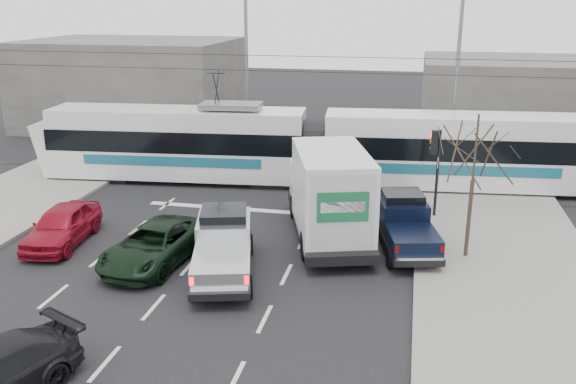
% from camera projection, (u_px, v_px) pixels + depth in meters
% --- Properties ---
extents(ground, '(120.00, 120.00, 0.00)m').
position_uv_depth(ground, '(237.00, 270.00, 20.56)').
color(ground, black).
rests_on(ground, ground).
extents(sidewalk_right, '(6.00, 60.00, 0.15)m').
position_uv_depth(sidewalk_right, '(518.00, 293.00, 18.78)').
color(sidewalk_right, gray).
rests_on(sidewalk_right, ground).
extents(rails, '(60.00, 1.60, 0.03)m').
position_uv_depth(rails, '(295.00, 185.00, 29.88)').
color(rails, '#33302D').
rests_on(rails, ground).
extents(building_left, '(14.00, 10.00, 6.00)m').
position_uv_depth(building_left, '(133.00, 83.00, 42.88)').
color(building_left, slate).
rests_on(building_left, ground).
extents(building_right, '(12.00, 10.00, 5.00)m').
position_uv_depth(building_right, '(516.00, 98.00, 39.83)').
color(building_right, slate).
rests_on(building_right, ground).
extents(bare_tree, '(2.40, 2.40, 5.00)m').
position_uv_depth(bare_tree, '(475.00, 155.00, 20.25)').
color(bare_tree, '#47382B').
rests_on(bare_tree, ground).
extents(traffic_signal, '(0.44, 0.44, 3.60)m').
position_uv_depth(traffic_signal, '(435.00, 155.00, 24.52)').
color(traffic_signal, black).
rests_on(traffic_signal, ground).
extents(street_lamp_near, '(2.38, 0.25, 9.00)m').
position_uv_depth(street_lamp_near, '(453.00, 74.00, 30.62)').
color(street_lamp_near, slate).
rests_on(street_lamp_near, ground).
extents(street_lamp_far, '(2.38, 0.25, 9.00)m').
position_uv_depth(street_lamp_far, '(243.00, 65.00, 34.73)').
color(street_lamp_far, slate).
rests_on(street_lamp_far, ground).
extents(catenary, '(60.00, 0.20, 7.00)m').
position_uv_depth(catenary, '(295.00, 106.00, 28.70)').
color(catenary, black).
rests_on(catenary, ground).
extents(tram, '(26.29, 4.96, 5.34)m').
position_uv_depth(tram, '(314.00, 147.00, 29.45)').
color(tram, white).
rests_on(tram, ground).
extents(silver_pickup, '(3.10, 5.58, 1.92)m').
position_uv_depth(silver_pickup, '(224.00, 244.00, 20.28)').
color(silver_pickup, black).
rests_on(silver_pickup, ground).
extents(box_truck, '(4.37, 7.51, 3.55)m').
position_uv_depth(box_truck, '(329.00, 194.00, 22.78)').
color(box_truck, black).
rests_on(box_truck, ground).
extents(navy_pickup, '(2.67, 4.87, 1.94)m').
position_uv_depth(navy_pickup, '(405.00, 223.00, 22.13)').
color(navy_pickup, black).
rests_on(navy_pickup, ground).
extents(green_car, '(2.75, 5.05, 1.34)m').
position_uv_depth(green_car, '(155.00, 245.00, 20.94)').
color(green_car, black).
rests_on(green_car, ground).
extents(red_car, '(2.15, 4.39, 1.44)m').
position_uv_depth(red_car, '(62.00, 225.00, 22.57)').
color(red_car, maroon).
rests_on(red_car, ground).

